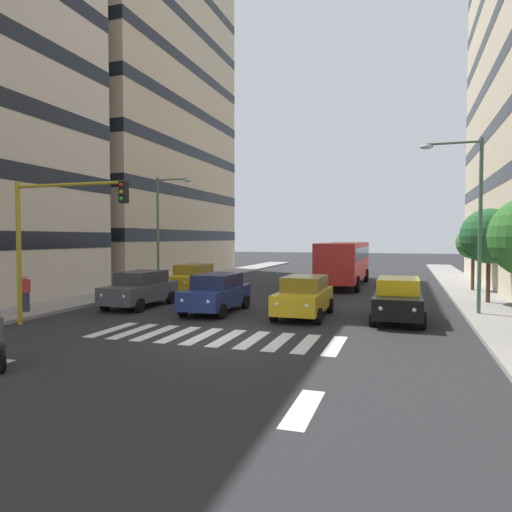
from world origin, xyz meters
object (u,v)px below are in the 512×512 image
(car_0, at_px, (398,299))
(car_2, at_px, (216,293))
(traffic_light_gantry, at_px, (49,227))
(street_tree_2, at_px, (473,243))
(street_lamp_right, at_px, (163,221))
(street_lamp_left, at_px, (471,208))
(car_1, at_px, (304,296))
(car_row2_0, at_px, (193,278))
(bus_behind_traffic, at_px, (344,259))
(car_3, at_px, (140,289))
(street_tree_1, at_px, (489,236))
(pedestrian_waiting, at_px, (25,292))

(car_0, xyz_separation_m, car_2, (7.80, 0.30, 0.00))
(traffic_light_gantry, bearing_deg, street_tree_2, -134.57)
(street_tree_2, bearing_deg, street_lamp_right, 13.96)
(street_lamp_left, xyz_separation_m, street_lamp_right, (17.37, -4.86, -0.19))
(car_1, relative_size, street_tree_2, 1.13)
(car_row2_0, relative_size, bus_behind_traffic, 0.42)
(street_tree_2, bearing_deg, bus_behind_traffic, -11.50)
(car_3, xyz_separation_m, bus_behind_traffic, (-8.14, -13.12, 0.97))
(car_2, relative_size, traffic_light_gantry, 0.81)
(bus_behind_traffic, xyz_separation_m, street_tree_1, (-7.97, 7.36, 1.57))
(street_lamp_left, xyz_separation_m, street_tree_2, (-1.33, -9.51, -1.56))
(car_1, xyz_separation_m, pedestrian_waiting, (11.59, 3.29, 0.11))
(street_lamp_right, height_order, pedestrian_waiting, street_lamp_right)
(car_3, bearing_deg, traffic_light_gantry, 84.59)
(street_tree_1, bearing_deg, car_2, 27.15)
(traffic_light_gantry, xyz_separation_m, pedestrian_waiting, (2.94, -1.81, -2.74))
(bus_behind_traffic, bearing_deg, car_0, 106.12)
(car_0, xyz_separation_m, traffic_light_gantry, (12.46, 5.32, 2.86))
(street_lamp_right, bearing_deg, car_0, 154.53)
(car_row2_0, distance_m, pedestrian_waiting, 10.34)
(car_row2_0, xyz_separation_m, street_tree_1, (-16.32, 0.47, 2.54))
(car_3, height_order, street_tree_1, street_tree_1)
(bus_behind_traffic, xyz_separation_m, traffic_light_gantry, (8.65, 18.51, 1.88))
(street_tree_1, xyz_separation_m, street_tree_2, (-0.02, -5.73, -0.38))
(car_0, distance_m, car_row2_0, 13.69)
(bus_behind_traffic, distance_m, street_tree_1, 10.96)
(car_2, distance_m, traffic_light_gantry, 7.43)
(traffic_light_gantry, height_order, pedestrian_waiting, traffic_light_gantry)
(traffic_light_gantry, bearing_deg, car_row2_0, -91.48)
(street_lamp_left, bearing_deg, car_2, 12.47)
(street_lamp_left, relative_size, street_tree_1, 1.59)
(car_3, distance_m, bus_behind_traffic, 15.47)
(car_row2_0, bearing_deg, car_2, 123.45)
(car_0, distance_m, bus_behind_traffic, 13.76)
(bus_behind_traffic, xyz_separation_m, street_lamp_left, (-6.67, 11.14, 2.74))
(street_lamp_right, bearing_deg, car_row2_0, 165.42)
(street_lamp_right, bearing_deg, car_3, 110.58)
(car_3, xyz_separation_m, street_lamp_right, (2.57, -6.84, 3.52))
(car_1, xyz_separation_m, car_2, (3.98, 0.07, 0.00))
(street_lamp_left, distance_m, pedestrian_waiting, 19.42)
(car_1, bearing_deg, bus_behind_traffic, -90.00)
(car_0, relative_size, traffic_light_gantry, 0.81)
(traffic_light_gantry, bearing_deg, car_1, -149.51)
(pedestrian_waiting, bearing_deg, car_0, -167.13)
(car_row2_0, bearing_deg, pedestrian_waiting, 71.71)
(car_0, relative_size, car_2, 1.00)
(bus_behind_traffic, xyz_separation_m, street_tree_2, (-7.99, 1.63, 1.18))
(street_tree_2, height_order, pedestrian_waiting, street_tree_2)
(car_1, relative_size, street_tree_1, 0.95)
(car_2, height_order, bus_behind_traffic, bus_behind_traffic)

